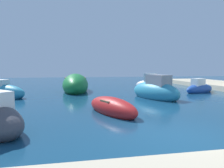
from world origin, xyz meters
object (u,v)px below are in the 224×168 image
object	(u,v)px
moored_boat_0	(155,91)
moored_boat_5	(112,107)
moored_boat_6	(75,85)
moored_boat_8	(199,88)
moored_boat_4	(153,84)
moored_boat_3	(2,92)

from	to	relation	value
moored_boat_0	moored_boat_5	xyz separation A→B (m)	(-3.89, -3.98, -0.24)
moored_boat_0	moored_boat_6	bearing A→B (deg)	25.84
moored_boat_5	moored_boat_8	xyz separation A→B (m)	(9.14, 6.39, 0.07)
moored_boat_4	moored_boat_8	bearing A→B (deg)	-9.09
moored_boat_4	moored_boat_6	world-z (taller)	moored_boat_6
moored_boat_0	moored_boat_5	world-z (taller)	moored_boat_0
moored_boat_6	moored_boat_8	xyz separation A→B (m)	(11.07, -2.87, -0.24)
moored_boat_5	moored_boat_8	distance (m)	11.16
moored_boat_5	moored_boat_6	bearing A→B (deg)	-14.18
moored_boat_4	moored_boat_6	bearing A→B (deg)	-130.25
moored_boat_3	moored_boat_6	size ratio (longest dim) A/B	0.67
moored_boat_0	moored_boat_3	distance (m)	11.26
moored_boat_6	moored_boat_0	bearing A→B (deg)	-132.83
moored_boat_5	moored_boat_6	size ratio (longest dim) A/B	0.60
moored_boat_3	moored_boat_4	bearing A→B (deg)	43.13
moored_boat_8	moored_boat_3	bearing A→B (deg)	157.28
moored_boat_6	moored_boat_3	bearing A→B (deg)	121.02
moored_boat_3	moored_boat_4	xyz separation A→B (m)	(13.39, 4.16, 0.02)
moored_boat_5	moored_boat_8	world-z (taller)	moored_boat_8
moored_boat_4	moored_boat_8	distance (m)	4.80
moored_boat_8	moored_boat_6	bearing A→B (deg)	141.47
moored_boat_3	moored_boat_6	world-z (taller)	moored_boat_6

